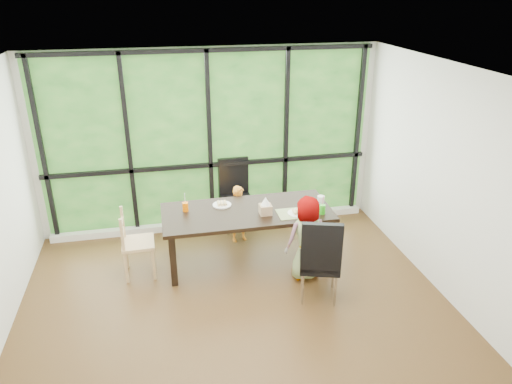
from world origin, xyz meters
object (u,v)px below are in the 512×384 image
chair_window_leather (237,196)px  plate_far (222,205)px  child_toddler (239,214)px  orange_cup (185,207)px  green_cup (322,209)px  chair_interior_leather (320,257)px  child_older (307,238)px  white_mug (321,199)px  plate_near (298,213)px  tissue_box (265,209)px  dining_table (247,236)px  chair_end_beech (138,243)px

chair_window_leather → plate_far: chair_window_leather is taller
child_toddler → orange_cup: orange_cup is taller
green_cup → chair_interior_leather: bearing=-110.5°
child_older → green_cup: size_ratio=9.01×
orange_cup → white_mug: (1.81, -0.12, -0.01)m
child_older → plate_near: (-0.03, 0.31, 0.20)m
child_older → green_cup: (0.28, 0.25, 0.26)m
child_older → tissue_box: (-0.44, 0.39, 0.26)m
plate_far → plate_near: size_ratio=0.95×
dining_table → chair_end_beech: 1.42m
chair_window_leather → white_mug: 1.38m
plate_far → green_cup: green_cup is taller
chair_interior_leather → plate_far: chair_interior_leather is taller
plate_far → child_older: bearing=-39.0°
chair_end_beech → white_mug: chair_end_beech is taller
plate_near → child_older: bearing=-84.4°
child_older → chair_interior_leather: bearing=87.0°
dining_table → chair_window_leather: chair_window_leather is taller
child_older → green_cup: 0.45m
dining_table → white_mug: size_ratio=22.70×
child_older → chair_end_beech: bearing=-20.0°
dining_table → child_older: 0.87m
green_cup → tissue_box: 0.73m
child_older → white_mug: size_ratio=11.39×
plate_far → tissue_box: tissue_box is taller
orange_cup → tissue_box: bearing=-17.0°
child_older → plate_near: size_ratio=4.20×
dining_table → child_toddler: (0.00, 0.58, 0.05)m
chair_interior_leather → child_older: child_older is taller
plate_far → orange_cup: bearing=-171.7°
chair_end_beech → child_older: size_ratio=0.81×
plate_far → plate_near: 1.03m
plate_far → chair_interior_leather: bearing=-51.1°
plate_far → green_cup: size_ratio=2.03×
tissue_box → plate_near: bearing=-11.5°
chair_interior_leather → white_mug: size_ratio=11.09×
plate_far → plate_near: (0.92, -0.46, 0.00)m
dining_table → chair_window_leather: 0.97m
tissue_box → green_cup: bearing=-11.2°
child_toddler → tissue_box: size_ratio=5.62×
chair_window_leather → green_cup: 1.57m
orange_cup → green_cup: size_ratio=0.98×
child_older → tissue_box: size_ratio=7.31×
plate_near → green_cup: size_ratio=2.14×
chair_window_leather → green_cup: (0.90, -1.25, 0.27)m
chair_interior_leather → plate_far: (-0.97, 1.21, 0.22)m
orange_cup → green_cup: green_cup is taller
plate_far → orange_cup: size_ratio=2.08×
child_toddler → plate_far: child_toddler is taller
chair_interior_leather → child_toddler: 1.70m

